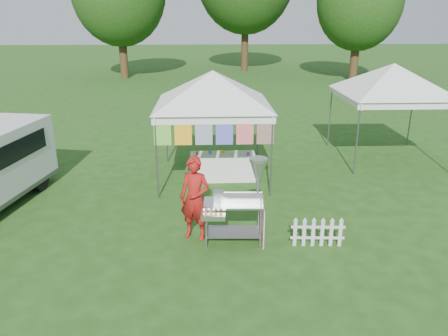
{
  "coord_description": "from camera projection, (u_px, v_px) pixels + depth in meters",
  "views": [
    {
      "loc": [
        -0.19,
        -8.17,
        4.41
      ],
      "look_at": [
        0.2,
        1.15,
        1.1
      ],
      "focal_mm": 35.0,
      "sensor_mm": 36.0,
      "label": 1
    }
  ],
  "objects": [
    {
      "name": "donut_cart",
      "position": [
        243.0,
        195.0,
        8.55
      ],
      "size": [
        1.32,
        0.84,
        1.79
      ],
      "rotation": [
        0.0,
        0.0,
        -0.04
      ],
      "color": "gray",
      "rests_on": "ground"
    },
    {
      "name": "display_table",
      "position": [
        223.0,
        167.0,
        12.22
      ],
      "size": [
        1.8,
        0.7,
        0.72
      ],
      "primitive_type": "cube",
      "color": "white",
      "rests_on": "ground"
    },
    {
      "name": "canopy_right",
      "position": [
        395.0,
        63.0,
        13.1
      ],
      "size": [
        4.24,
        4.24,
        3.45
      ],
      "color": "#59595E",
      "rests_on": "ground"
    },
    {
      "name": "ground",
      "position": [
        217.0,
        236.0,
        9.17
      ],
      "size": [
        120.0,
        120.0,
        0.0
      ],
      "primitive_type": "plane",
      "color": "#204814",
      "rests_on": "ground"
    },
    {
      "name": "canopy_main",
      "position": [
        213.0,
        71.0,
        11.47
      ],
      "size": [
        4.24,
        4.24,
        3.45
      ],
      "color": "#59595E",
      "rests_on": "ground"
    },
    {
      "name": "picket_fence",
      "position": [
        318.0,
        233.0,
        8.68
      ],
      "size": [
        1.08,
        0.08,
        0.56
      ],
      "rotation": [
        0.0,
        0.0,
        -0.05
      ],
      "color": "silver",
      "rests_on": "ground"
    },
    {
      "name": "tree_right",
      "position": [
        360.0,
        1.0,
        28.55
      ],
      "size": [
        5.6,
        5.6,
        8.42
      ],
      "color": "#3B2515",
      "rests_on": "ground"
    },
    {
      "name": "vendor",
      "position": [
        195.0,
        198.0,
        8.82
      ],
      "size": [
        0.75,
        0.62,
        1.75
      ],
      "primitive_type": "imported",
      "rotation": [
        0.0,
        0.0,
        -0.36
      ],
      "color": "maroon",
      "rests_on": "ground"
    }
  ]
}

